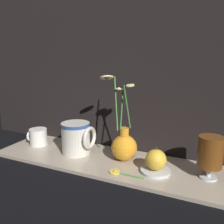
{
  "coord_description": "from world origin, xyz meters",
  "views": [
    {
      "loc": [
        0.37,
        -0.77,
        0.4
      ],
      "look_at": [
        0.02,
        0.0,
        0.2
      ],
      "focal_mm": 40.0,
      "sensor_mm": 36.0,
      "label": 1
    }
  ],
  "objects": [
    {
      "name": "yellow_mug",
      "position": [
        -0.34,
        0.02,
        0.05
      ],
      "size": [
        0.08,
        0.07,
        0.07
      ],
      "color": "silver",
      "rests_on": "shelf"
    },
    {
      "name": "ground_plane",
      "position": [
        0.0,
        0.0,
        0.0
      ],
      "size": [
        6.0,
        6.0,
        0.0
      ],
      "primitive_type": "plane",
      "color": "black"
    },
    {
      "name": "loose_daisy",
      "position": [
        0.08,
        -0.08,
        0.02
      ],
      "size": [
        0.12,
        0.04,
        0.01
      ],
      "color": "#4C8E3D",
      "rests_on": "shelf"
    },
    {
      "name": "vase_with_flowers",
      "position": [
        0.05,
        0.03,
        0.07
      ],
      "size": [
        0.13,
        0.11,
        0.31
      ],
      "color": "orange",
      "rests_on": "shelf"
    },
    {
      "name": "orange_fruit",
      "position": [
        0.18,
        -0.02,
        0.06
      ],
      "size": [
        0.07,
        0.07,
        0.08
      ],
      "color": "gold",
      "rests_on": "saucer_plate"
    },
    {
      "name": "saucer_plate",
      "position": [
        0.18,
        -0.02,
        0.02
      ],
      "size": [
        0.1,
        0.1,
        0.01
      ],
      "color": "silver",
      "rests_on": "shelf"
    },
    {
      "name": "ceramic_pitcher",
      "position": [
        -0.14,
        0.01,
        0.08
      ],
      "size": [
        0.14,
        0.11,
        0.13
      ],
      "color": "beige",
      "rests_on": "shelf"
    },
    {
      "name": "shelf",
      "position": [
        0.0,
        0.0,
        0.01
      ],
      "size": [
        0.89,
        0.26,
        0.01
      ],
      "color": "tan",
      "rests_on": "ground_plane"
    },
    {
      "name": "backdrop_wall",
      "position": [
        0.0,
        0.14,
        0.55
      ],
      "size": [
        1.39,
        0.02,
        1.1
      ],
      "color": "black",
      "rests_on": "ground_plane"
    },
    {
      "name": "tea_glass",
      "position": [
        0.35,
        0.01,
        0.1
      ],
      "size": [
        0.08,
        0.08,
        0.14
      ],
      "color": "silver",
      "rests_on": "shelf"
    }
  ]
}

